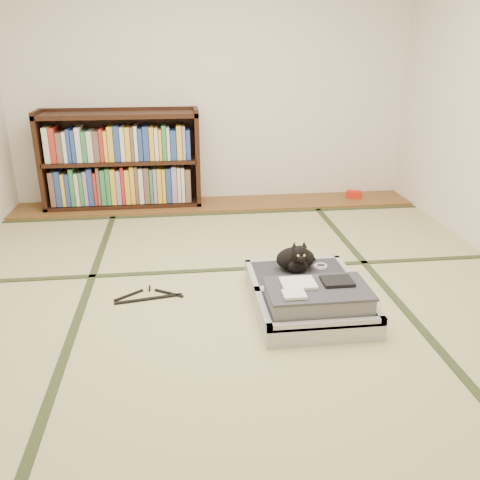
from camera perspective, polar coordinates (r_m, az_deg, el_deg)
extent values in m
plane|color=tan|center=(3.36, -0.13, -6.17)|extent=(4.50, 4.50, 0.00)
cube|color=brown|center=(5.21, -2.74, 4.04)|extent=(4.00, 0.50, 0.02)
cube|color=red|center=(5.52, 12.65, 5.03)|extent=(0.17, 0.14, 0.07)
plane|color=silver|center=(5.24, -3.20, 17.41)|extent=(4.00, 0.00, 4.00)
plane|color=silver|center=(0.87, 17.75, -3.39)|extent=(4.00, 0.00, 4.00)
cube|color=#2D381E|center=(3.40, -17.22, -6.77)|extent=(0.05, 4.50, 0.01)
cube|color=#2D381E|center=(3.60, 15.93, -4.99)|extent=(0.05, 4.50, 0.01)
cube|color=#2D381E|center=(3.72, -0.86, -3.29)|extent=(4.00, 0.05, 0.01)
cube|color=#2D381E|center=(4.92, -2.48, 2.95)|extent=(4.00, 0.05, 0.01)
cube|color=black|center=(5.31, -21.23, 8.10)|extent=(0.04, 0.35, 0.98)
cube|color=black|center=(5.15, -4.83, 9.09)|extent=(0.04, 0.35, 0.98)
cube|color=black|center=(5.29, -12.77, 4.02)|extent=(1.53, 0.35, 0.04)
cube|color=black|center=(5.10, -13.59, 13.50)|extent=(1.53, 0.35, 0.04)
cube|color=black|center=(5.18, -13.17, 8.65)|extent=(1.46, 0.35, 0.03)
cube|color=black|center=(5.34, -13.00, 9.05)|extent=(1.53, 0.02, 0.98)
cube|color=gray|center=(5.21, -12.99, 6.26)|extent=(1.38, 0.24, 0.42)
cube|color=gray|center=(5.12, -13.37, 10.67)|extent=(1.38, 0.24, 0.37)
cube|color=silver|center=(3.03, 8.58, -8.42)|extent=(0.67, 0.45, 0.12)
cube|color=#2D2C34|center=(3.02, 8.61, -7.92)|extent=(0.60, 0.38, 0.09)
cube|color=silver|center=(2.83, 9.73, -9.34)|extent=(0.67, 0.04, 0.04)
cube|color=silver|center=(3.18, 7.68, -5.63)|extent=(0.67, 0.04, 0.04)
cube|color=silver|center=(2.94, 2.61, -7.81)|extent=(0.04, 0.45, 0.04)
cube|color=silver|center=(3.10, 14.35, -6.89)|extent=(0.04, 0.45, 0.04)
cube|color=silver|center=(3.42, 6.64, -4.76)|extent=(0.67, 0.45, 0.12)
cube|color=#2D2C34|center=(3.40, 6.66, -4.30)|extent=(0.60, 0.38, 0.09)
cube|color=silver|center=(3.21, 7.53, -5.35)|extent=(0.67, 0.04, 0.04)
cube|color=silver|center=(3.57, 5.94, -2.43)|extent=(0.67, 0.04, 0.04)
cube|color=silver|center=(3.33, 1.36, -4.12)|extent=(0.04, 0.45, 0.04)
cube|color=silver|center=(3.47, 11.79, -3.49)|extent=(0.04, 0.45, 0.04)
cylinder|color=black|center=(3.19, 7.61, -5.42)|extent=(0.60, 0.02, 0.02)
cube|color=gray|center=(2.98, 8.70, -6.55)|extent=(0.57, 0.35, 0.12)
cube|color=#393941|center=(2.95, 8.77, -5.40)|extent=(0.59, 0.37, 0.01)
cube|color=silver|center=(2.96, 6.55, -4.84)|extent=(0.20, 0.16, 0.02)
cube|color=black|center=(3.01, 10.86, -4.55)|extent=(0.18, 0.14, 0.02)
cube|color=silver|center=(2.83, 6.10, -6.09)|extent=(0.13, 0.11, 0.02)
cube|color=white|center=(2.81, 5.79, -10.76)|extent=(0.05, 0.01, 0.04)
cube|color=white|center=(2.84, 7.93, -10.77)|extent=(0.04, 0.01, 0.03)
cube|color=orange|center=(2.92, 13.98, -9.97)|extent=(0.04, 0.01, 0.03)
cube|color=#197F33|center=(2.89, 12.84, -9.81)|extent=(0.04, 0.01, 0.03)
ellipsoid|color=black|center=(3.40, 6.24, -2.12)|extent=(0.26, 0.17, 0.16)
ellipsoid|color=black|center=(3.33, 6.52, -2.91)|extent=(0.13, 0.09, 0.09)
ellipsoid|color=black|center=(3.27, 6.69, -1.53)|extent=(0.11, 0.10, 0.11)
sphere|color=black|center=(3.24, 6.86, -2.13)|extent=(0.05, 0.05, 0.05)
cone|color=black|center=(3.26, 6.11, -0.57)|extent=(0.04, 0.05, 0.05)
cone|color=black|center=(3.28, 7.21, -0.52)|extent=(0.04, 0.05, 0.05)
sphere|color=#A5BF33|center=(3.22, 6.55, -1.77)|extent=(0.02, 0.02, 0.02)
sphere|color=#A5BF33|center=(3.23, 7.23, -1.73)|extent=(0.02, 0.02, 0.02)
cylinder|color=black|center=(3.51, 7.34, -2.40)|extent=(0.16, 0.09, 0.03)
torus|color=white|center=(3.49, 9.00, -2.96)|extent=(0.09, 0.09, 0.01)
torus|color=white|center=(3.48, 9.10, -2.82)|extent=(0.08, 0.08, 0.01)
cube|color=black|center=(3.35, -10.24, -6.52)|extent=(0.43, 0.10, 0.01)
cube|color=black|center=(3.41, -12.38, -6.09)|extent=(0.18, 0.14, 0.01)
cube|color=black|center=(3.40, -7.98, -5.93)|extent=(0.19, 0.13, 0.01)
cylinder|color=black|center=(3.48, -10.12, -5.36)|extent=(0.02, 0.08, 0.01)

